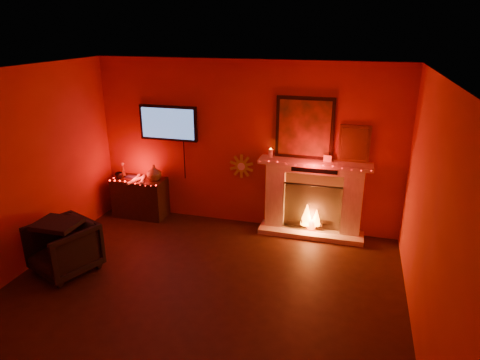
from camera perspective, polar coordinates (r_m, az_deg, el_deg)
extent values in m
plane|color=black|center=(5.34, -6.62, -16.71)|extent=(5.00, 5.00, 0.00)
plane|color=beige|center=(4.32, -8.07, 13.41)|extent=(5.00, 5.00, 0.00)
plane|color=#AD2B1B|center=(6.91, 0.65, 4.62)|extent=(5.00, 0.00, 5.00)
plane|color=#AD2B1B|center=(4.42, 24.50, -6.43)|extent=(0.00, 5.00, 5.00)
cube|color=silver|center=(7.01, 9.37, -6.93)|extent=(1.65, 0.40, 0.08)
cube|color=silver|center=(6.95, 4.78, -2.29)|extent=(0.30, 0.22, 0.95)
cube|color=silver|center=(6.85, 14.69, -3.23)|extent=(0.30, 0.22, 0.95)
cube|color=silver|center=(6.69, 9.97, 1.55)|extent=(1.50, 0.22, 0.14)
cube|color=silver|center=(6.60, 9.96, 2.21)|extent=(1.72, 0.34, 0.06)
cube|color=#8D6E52|center=(6.93, 9.75, -2.58)|extent=(0.90, 0.10, 0.95)
cube|color=black|center=(6.80, 9.54, -3.81)|extent=(0.90, 0.02, 0.78)
cylinder|color=black|center=(7.03, 8.66, -5.90)|extent=(0.55, 0.09, 0.09)
cylinder|color=black|center=(7.00, 10.17, -5.54)|extent=(0.51, 0.18, 0.08)
cone|color=orange|center=(6.94, 8.91, -4.51)|extent=(0.20, 0.20, 0.34)
cone|color=orange|center=(6.96, 10.13, -4.90)|extent=(0.16, 0.16, 0.26)
sphere|color=#FF3F07|center=(7.01, 9.48, -5.84)|extent=(0.18, 0.18, 0.18)
cube|color=black|center=(6.62, 8.62, 6.87)|extent=(0.88, 0.05, 0.95)
cube|color=#CB4B1B|center=(6.59, 8.58, 6.82)|extent=(0.78, 0.01, 0.85)
cube|color=#C08B38|center=(6.62, 14.99, 4.69)|extent=(0.46, 0.04, 0.56)
cube|color=olive|center=(6.60, 14.99, 4.64)|extent=(0.38, 0.01, 0.48)
cylinder|color=beige|center=(6.71, 4.10, 3.58)|extent=(0.07, 0.07, 0.12)
cube|color=white|center=(6.59, 11.59, 2.81)|extent=(0.12, 0.01, 0.10)
cube|color=black|center=(7.23, -9.54, 7.49)|extent=(1.00, 0.06, 0.58)
cube|color=#3F67A4|center=(7.20, -9.64, 7.43)|extent=(0.92, 0.01, 0.50)
cylinder|color=black|center=(7.30, -7.42, 2.68)|extent=(0.02, 0.02, 0.66)
cylinder|color=gold|center=(7.00, 0.20, 1.84)|extent=(0.20, 0.03, 0.20)
cylinder|color=white|center=(6.99, 0.17, 1.81)|extent=(0.13, 0.01, 0.13)
cube|color=black|center=(7.68, -13.14, -2.26)|extent=(0.90, 0.45, 0.69)
imported|color=brown|center=(7.41, -11.38, 0.98)|extent=(0.25, 0.25, 0.27)
imported|color=black|center=(7.66, -15.83, 0.58)|extent=(0.13, 0.13, 0.10)
cylinder|color=white|center=(7.51, -13.79, 0.19)|extent=(0.10, 0.38, 0.05)
cylinder|color=white|center=(7.42, -13.82, -0.07)|extent=(0.13, 0.38, 0.05)
cylinder|color=white|center=(7.44, -12.85, 0.06)|extent=(0.18, 0.37, 0.05)
cube|color=#5D201A|center=(7.56, -14.42, 0.19)|extent=(0.20, 0.14, 0.03)
cube|color=#202E4C|center=(7.56, -14.33, 0.41)|extent=(0.17, 0.12, 0.02)
imported|color=black|center=(6.30, -22.45, -8.37)|extent=(0.99, 1.00, 0.70)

